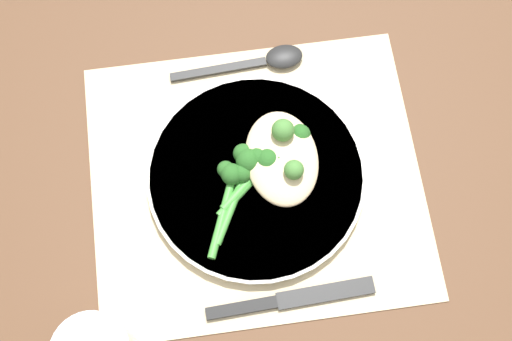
# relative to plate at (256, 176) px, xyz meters

# --- Properties ---
(ground_plane) EXTENTS (3.00, 3.00, 0.00)m
(ground_plane) POSITION_rel_plate_xyz_m (0.00, 0.00, -0.01)
(ground_plane) COLOR brown
(placemat) EXTENTS (0.40, 0.36, 0.00)m
(placemat) POSITION_rel_plate_xyz_m (0.00, 0.00, -0.01)
(placemat) COLOR beige
(placemat) RESTS_ON ground_plane
(plate) EXTENTS (0.26, 0.26, 0.01)m
(plate) POSITION_rel_plate_xyz_m (0.00, 0.00, 0.00)
(plate) COLOR silver
(plate) RESTS_ON placemat
(chicken_fillet) EXTENTS (0.09, 0.12, 0.03)m
(chicken_fillet) POSITION_rel_plate_xyz_m (-0.03, -0.01, 0.02)
(chicken_fillet) COLOR beige
(chicken_fillet) RESTS_ON plate
(pesto_dollop_primary) EXTENTS (0.02, 0.02, 0.02)m
(pesto_dollop_primary) POSITION_rel_plate_xyz_m (-0.04, 0.01, 0.04)
(pesto_dollop_primary) COLOR #477F38
(pesto_dollop_primary) RESTS_ON chicken_fillet
(pesto_dollop_secondary) EXTENTS (0.03, 0.03, 0.03)m
(pesto_dollop_secondary) POSITION_rel_plate_xyz_m (-0.04, -0.04, 0.04)
(pesto_dollop_secondary) COLOR #477F38
(pesto_dollop_secondary) RESTS_ON chicken_fillet
(broccoli_stalk_front) EXTENTS (0.12, 0.09, 0.03)m
(broccoli_stalk_front) POSITION_rel_plate_xyz_m (-0.04, -0.03, 0.02)
(broccoli_stalk_front) COLOR green
(broccoli_stalk_front) RESTS_ON plate
(broccoli_stalk_left) EXTENTS (0.10, 0.08, 0.03)m
(broccoli_stalk_left) POSITION_rel_plate_xyz_m (-0.02, -0.01, 0.02)
(broccoli_stalk_left) COLOR green
(broccoli_stalk_left) RESTS_ON plate
(broccoli_stalk_rear) EXTENTS (0.08, 0.12, 0.03)m
(broccoli_stalk_rear) POSITION_rel_plate_xyz_m (0.01, -0.01, 0.02)
(broccoli_stalk_rear) COLOR green
(broccoli_stalk_rear) RESTS_ON plate
(broccoli_stalk_right) EXTENTS (0.06, 0.12, 0.03)m
(broccoli_stalk_right) POSITION_rel_plate_xyz_m (0.03, 0.01, 0.02)
(broccoli_stalk_right) COLOR green
(broccoli_stalk_right) RESTS_ON plate
(knife) EXTENTS (0.20, 0.02, 0.01)m
(knife) POSITION_rel_plate_xyz_m (-0.02, 0.15, -0.01)
(knife) COLOR black
(knife) RESTS_ON placemat
(spoon) EXTENTS (0.17, 0.04, 0.01)m
(spoon) POSITION_rel_plate_xyz_m (-0.04, -0.16, -0.00)
(spoon) COLOR black
(spoon) RESTS_ON placemat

